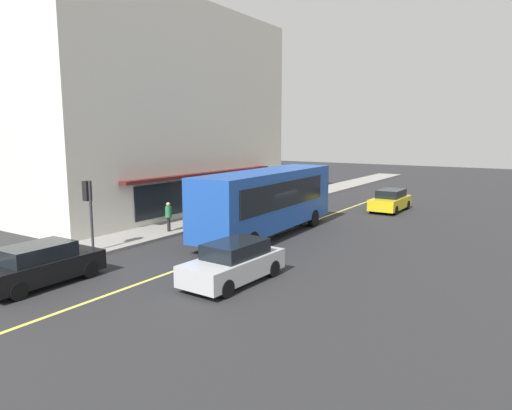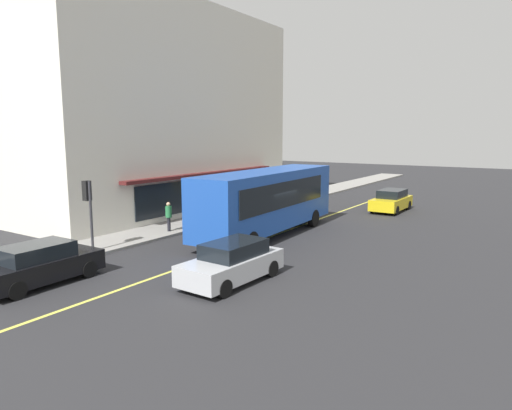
{
  "view_description": "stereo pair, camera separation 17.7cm",
  "coord_description": "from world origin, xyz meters",
  "px_view_note": "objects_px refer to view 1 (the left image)",
  "views": [
    {
      "loc": [
        -20.33,
        -12.42,
        5.46
      ],
      "look_at": [
        0.3,
        1.0,
        1.6
      ],
      "focal_mm": 32.23,
      "sensor_mm": 36.0,
      "label": 1
    },
    {
      "loc": [
        -20.23,
        -12.57,
        5.46
      ],
      "look_at": [
        0.3,
        1.0,
        1.6
      ],
      "focal_mm": 32.23,
      "sensor_mm": 36.0,
      "label": 2
    }
  ],
  "objects_px": {
    "traffic_light": "(88,199)",
    "car_yellow": "(390,201)",
    "pedestrian_mid_block": "(169,214)",
    "bus": "(268,199)",
    "car_silver": "(234,263)",
    "car_black": "(41,265)"
  },
  "relations": [
    {
      "from": "traffic_light",
      "to": "car_yellow",
      "type": "bearing_deg",
      "value": -22.54
    },
    {
      "from": "traffic_light",
      "to": "pedestrian_mid_block",
      "type": "height_order",
      "value": "traffic_light"
    },
    {
      "from": "car_yellow",
      "to": "car_silver",
      "type": "bearing_deg",
      "value": 179.76
    },
    {
      "from": "bus",
      "to": "pedestrian_mid_block",
      "type": "xyz_separation_m",
      "value": [
        -2.66,
        4.71,
        -0.88
      ]
    },
    {
      "from": "car_yellow",
      "to": "car_black",
      "type": "distance_m",
      "value": 23.58
    },
    {
      "from": "traffic_light",
      "to": "car_silver",
      "type": "bearing_deg",
      "value": -87.89
    },
    {
      "from": "car_yellow",
      "to": "car_black",
      "type": "relative_size",
      "value": 1.0
    },
    {
      "from": "traffic_light",
      "to": "pedestrian_mid_block",
      "type": "xyz_separation_m",
      "value": [
        5.01,
        -0.07,
        -1.43
      ]
    },
    {
      "from": "bus",
      "to": "car_yellow",
      "type": "distance_m",
      "value": 11.91
    },
    {
      "from": "car_silver",
      "to": "car_black",
      "type": "height_order",
      "value": "same"
    },
    {
      "from": "traffic_light",
      "to": "car_black",
      "type": "xyz_separation_m",
      "value": [
        -3.77,
        -2.15,
        -1.79
      ]
    },
    {
      "from": "bus",
      "to": "pedestrian_mid_block",
      "type": "bearing_deg",
      "value": 119.51
    },
    {
      "from": "car_black",
      "to": "pedestrian_mid_block",
      "type": "distance_m",
      "value": 9.03
    },
    {
      "from": "bus",
      "to": "car_yellow",
      "type": "height_order",
      "value": "bus"
    },
    {
      "from": "traffic_light",
      "to": "car_yellow",
      "type": "distance_m",
      "value": 20.76
    },
    {
      "from": "bus",
      "to": "traffic_light",
      "type": "xyz_separation_m",
      "value": [
        -7.68,
        4.77,
        0.55
      ]
    },
    {
      "from": "bus",
      "to": "car_yellow",
      "type": "bearing_deg",
      "value": -15.44
    },
    {
      "from": "traffic_light",
      "to": "bus",
      "type": "bearing_deg",
      "value": -31.86
    },
    {
      "from": "car_silver",
      "to": "car_yellow",
      "type": "bearing_deg",
      "value": -0.24
    },
    {
      "from": "car_silver",
      "to": "pedestrian_mid_block",
      "type": "bearing_deg",
      "value": 58.73
    },
    {
      "from": "bus",
      "to": "car_silver",
      "type": "height_order",
      "value": "bus"
    },
    {
      "from": "car_yellow",
      "to": "pedestrian_mid_block",
      "type": "distance_m",
      "value": 16.13
    }
  ]
}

